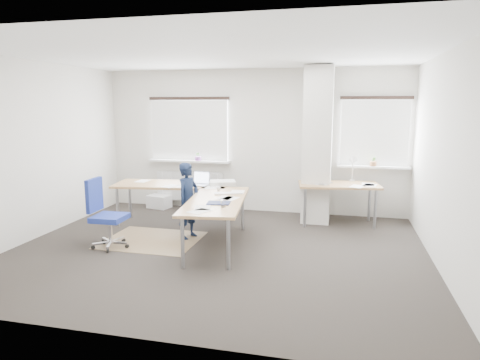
% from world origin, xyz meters
% --- Properties ---
extents(ground, '(6.00, 6.00, 0.00)m').
position_xyz_m(ground, '(0.00, 0.00, 0.00)').
color(ground, '#2A2522').
rests_on(ground, ground).
extents(room_shell, '(6.04, 5.04, 2.82)m').
position_xyz_m(room_shell, '(0.18, 0.45, 1.75)').
color(room_shell, silver).
rests_on(room_shell, ground).
extents(floor_mat, '(1.47, 1.25, 0.01)m').
position_xyz_m(floor_mat, '(-1.14, 0.20, 0.00)').
color(floor_mat, olive).
rests_on(floor_mat, ground).
extents(white_crate, '(0.50, 0.40, 0.27)m').
position_xyz_m(white_crate, '(-1.92, 2.25, 0.13)').
color(white_crate, white).
rests_on(white_crate, ground).
extents(desk_main, '(2.71, 2.63, 0.96)m').
position_xyz_m(desk_main, '(-0.58, 0.70, 0.69)').
color(desk_main, '#9B7143').
rests_on(desk_main, ground).
extents(desk_side, '(1.48, 0.89, 1.22)m').
position_xyz_m(desk_side, '(1.70, 1.89, 0.69)').
color(desk_side, '#9B7143').
rests_on(desk_side, ground).
extents(task_chair, '(0.57, 0.56, 1.04)m').
position_xyz_m(task_chair, '(-1.63, -0.25, 0.29)').
color(task_chair, navy).
rests_on(task_chair, ground).
extents(person, '(0.42, 0.51, 1.22)m').
position_xyz_m(person, '(-0.62, 0.47, 0.61)').
color(person, black).
rests_on(person, ground).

